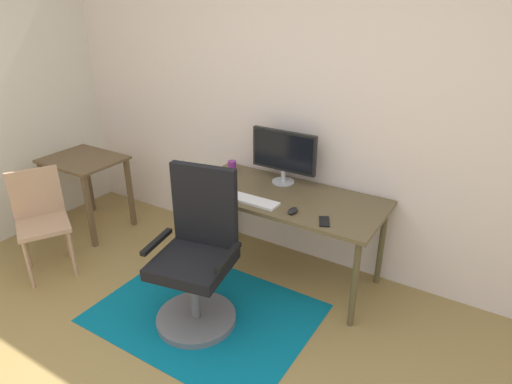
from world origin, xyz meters
name	(u,v)px	position (x,y,z in m)	size (l,w,h in m)	color
wall_back	(323,108)	(0.00, 2.20, 1.30)	(6.00, 0.10, 2.60)	silver
area_rug	(205,313)	(-0.32, 1.05, 0.00)	(1.51, 1.13, 0.01)	#07627D
desk	(284,203)	(-0.09, 1.78, 0.65)	(1.52, 0.70, 0.71)	brown
monitor	(284,153)	(-0.21, 1.99, 0.96)	(0.55, 0.18, 0.43)	#B2B2B7
keyboard	(251,200)	(-0.25, 1.56, 0.72)	(0.43, 0.13, 0.02)	white
computer_mouse	(293,211)	(0.10, 1.55, 0.73)	(0.06, 0.10, 0.03)	black
coffee_cup	(232,167)	(-0.69, 1.95, 0.76)	(0.07, 0.07, 0.10)	#7E2883
cell_phone	(324,221)	(0.34, 1.55, 0.72)	(0.07, 0.14, 0.01)	black
office_chair	(197,264)	(-0.33, 1.01, 0.44)	(0.62, 0.57, 1.10)	slate
folding_chair	(41,215)	(-1.78, 0.84, 0.50)	(0.52, 0.52, 0.85)	tan
side_table	(85,171)	(-2.05, 1.50, 0.59)	(0.69, 0.56, 0.72)	brown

